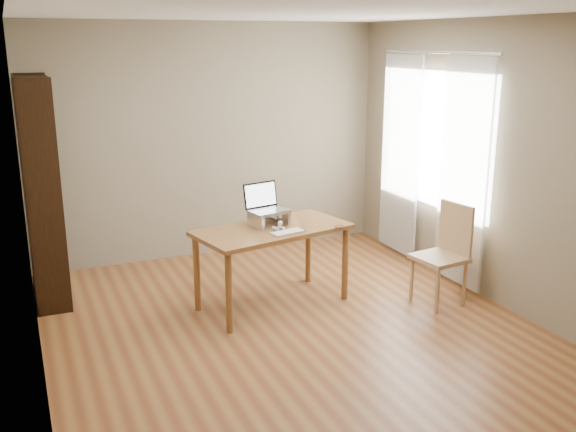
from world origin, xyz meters
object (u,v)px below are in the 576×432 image
object	(u,v)px
keyboard	(287,232)
cat	(268,218)
bookshelf	(42,191)
desk	(272,238)
chair	(446,251)
laptop	(266,203)

from	to	relation	value
keyboard	cat	world-z (taller)	cat
bookshelf	desk	xyz separation A→B (m)	(1.88, -1.01, -0.40)
desk	chair	size ratio (longest dim) A/B	1.59
keyboard	chair	bearing A→B (deg)	-26.45
desk	bookshelf	bearing A→B (deg)	139.83
keyboard	chair	world-z (taller)	chair
cat	keyboard	bearing A→B (deg)	-90.13
laptop	bookshelf	bearing A→B (deg)	143.29
bookshelf	laptop	bearing A→B (deg)	-24.75
desk	cat	size ratio (longest dim) A/B	3.15
chair	bookshelf	bearing A→B (deg)	146.56
bookshelf	keyboard	bearing A→B (deg)	-32.41
laptop	chair	world-z (taller)	laptop
laptop	cat	world-z (taller)	laptop
bookshelf	chair	size ratio (longest dim) A/B	2.22
keyboard	cat	distance (m)	0.34
laptop	cat	distance (m)	0.14
cat	chair	xyz separation A→B (m)	(1.50, -0.70, -0.30)
bookshelf	chair	bearing A→B (deg)	-25.34
keyboard	bookshelf	bearing A→B (deg)	135.57
desk	laptop	world-z (taller)	laptop
keyboard	chair	size ratio (longest dim) A/B	0.35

